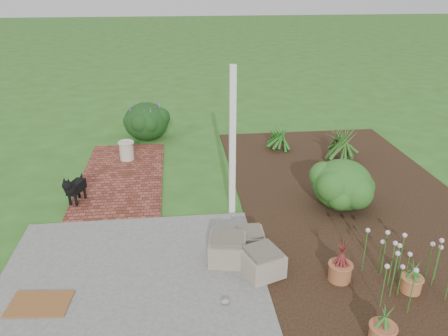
{
  "coord_description": "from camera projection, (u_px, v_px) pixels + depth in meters",
  "views": [
    {
      "loc": [
        -0.56,
        -6.36,
        3.7
      ],
      "look_at": [
        0.2,
        0.4,
        0.7
      ],
      "focal_mm": 35.0,
      "sensor_mm": 36.0,
      "label": 1
    }
  ],
  "objects": [
    {
      "name": "ground",
      "position": [
        215.0,
        216.0,
        7.33
      ],
      "size": [
        80.0,
        80.0,
        0.0
      ],
      "primitive_type": "plane",
      "color": "#31591C",
      "rests_on": "ground"
    },
    {
      "name": "concrete_patio",
      "position": [
        131.0,
        289.0,
        5.6
      ],
      "size": [
        3.5,
        3.5,
        0.04
      ],
      "primitive_type": "cube",
      "color": "#5F5F5C",
      "rests_on": "ground"
    },
    {
      "name": "brick_path",
      "position": [
        122.0,
        176.0,
        8.74
      ],
      "size": [
        1.6,
        3.5,
        0.04
      ],
      "primitive_type": "cube",
      "color": "#5A261C",
      "rests_on": "ground"
    },
    {
      "name": "garden_bed",
      "position": [
        347.0,
        194.0,
        8.04
      ],
      "size": [
        4.0,
        7.0,
        0.03
      ],
      "primitive_type": "cube",
      "color": "black",
      "rests_on": "ground"
    },
    {
      "name": "veranda_post",
      "position": [
        232.0,
        144.0,
        6.95
      ],
      "size": [
        0.1,
        0.1,
        2.5
      ],
      "primitive_type": "cube",
      "color": "white",
      "rests_on": "ground"
    },
    {
      "name": "stone_trough_near",
      "position": [
        262.0,
        263.0,
        5.8
      ],
      "size": [
        0.62,
        0.62,
        0.32
      ],
      "primitive_type": "cube",
      "rotation": [
        0.0,
        0.0,
        0.35
      ],
      "color": "gray",
      "rests_on": "concrete_patio"
    },
    {
      "name": "stone_trough_mid",
      "position": [
        249.0,
        241.0,
        6.33
      ],
      "size": [
        0.43,
        0.43,
        0.28
      ],
      "primitive_type": "cube",
      "rotation": [
        0.0,
        0.0,
        -0.03
      ],
      "color": "gray",
      "rests_on": "concrete_patio"
    },
    {
      "name": "stone_trough_far",
      "position": [
        227.0,
        250.0,
        6.07
      ],
      "size": [
        0.58,
        0.58,
        0.33
      ],
      "primitive_type": "cube",
      "rotation": [
        0.0,
        0.0,
        -0.18
      ],
      "color": "#78715D",
      "rests_on": "concrete_patio"
    },
    {
      "name": "coir_doormat",
      "position": [
        40.0,
        304.0,
        5.3
      ],
      "size": [
        0.77,
        0.53,
        0.02
      ],
      "primitive_type": "cube",
      "rotation": [
        0.0,
        0.0,
        -0.09
      ],
      "color": "brown",
      "rests_on": "concrete_patio"
    },
    {
      "name": "black_dog",
      "position": [
        74.0,
        187.0,
        7.55
      ],
      "size": [
        0.32,
        0.58,
        0.52
      ],
      "rotation": [
        0.0,
        0.0,
        -0.35
      ],
      "color": "black",
      "rests_on": "brick_path"
    },
    {
      "name": "cream_ceramic_urn",
      "position": [
        127.0,
        151.0,
        9.41
      ],
      "size": [
        0.33,
        0.33,
        0.4
      ],
      "primitive_type": "cylinder",
      "rotation": [
        0.0,
        0.0,
        -0.1
      ],
      "color": "beige",
      "rests_on": "brick_path"
    },
    {
      "name": "evergreen_shrub",
      "position": [
        342.0,
        183.0,
        7.44
      ],
      "size": [
        1.07,
        1.07,
        0.86
      ],
      "primitive_type": "ellipsoid",
      "rotation": [
        0.0,
        0.0,
        -0.06
      ],
      "color": "#113E0D",
      "rests_on": "garden_bed"
    },
    {
      "name": "agapanthus_clump_back",
      "position": [
        341.0,
        140.0,
        9.26
      ],
      "size": [
        1.41,
        1.41,
        0.97
      ],
      "primitive_type": null,
      "rotation": [
        0.0,
        0.0,
        -0.39
      ],
      "color": "#0F3712",
      "rests_on": "garden_bed"
    },
    {
      "name": "agapanthus_clump_front",
      "position": [
        278.0,
        135.0,
        9.91
      ],
      "size": [
        0.96,
        0.96,
        0.72
      ],
      "primitive_type": null,
      "rotation": [
        0.0,
        0.0,
        0.2
      ],
      "color": "#0F4316",
      "rests_on": "garden_bed"
    },
    {
      "name": "pink_flower_patch",
      "position": [
        409.0,
        269.0,
        5.39
      ],
      "size": [
        1.16,
        1.16,
        0.7
      ],
      "primitive_type": null,
      "rotation": [
        0.0,
        0.0,
        -0.06
      ],
      "color": "#113D0F",
      "rests_on": "garden_bed"
    },
    {
      "name": "terracotta_pot_bronze",
      "position": [
        340.0,
        272.0,
        5.71
      ],
      "size": [
        0.36,
        0.36,
        0.24
      ],
      "primitive_type": "cylinder",
      "rotation": [
        0.0,
        0.0,
        -0.24
      ],
      "color": "#975633",
      "rests_on": "garden_bed"
    },
    {
      "name": "terracotta_pot_small_left",
      "position": [
        411.0,
        284.0,
        5.51
      ],
      "size": [
        0.32,
        0.32,
        0.21
      ],
      "primitive_type": "cylinder",
      "rotation": [
        0.0,
        0.0,
        -0.35
      ],
      "color": "#AA6539",
      "rests_on": "garden_bed"
    },
    {
      "name": "terracotta_pot_small_right",
      "position": [
        382.0,
        334.0,
        4.72
      ],
      "size": [
        0.36,
        0.36,
        0.23
      ],
      "primitive_type": "cylinder",
      "rotation": [
        0.0,
        0.0,
        0.41
      ],
      "color": "#A45537",
      "rests_on": "garden_bed"
    },
    {
      "name": "purple_flowering_bush",
      "position": [
        146.0,
        120.0,
        10.66
      ],
      "size": [
        1.29,
        1.29,
        0.92
      ],
      "primitive_type": "ellipsoid",
      "rotation": [
        0.0,
        0.0,
        0.22
      ],
      "color": "black",
      "rests_on": "ground"
    }
  ]
}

